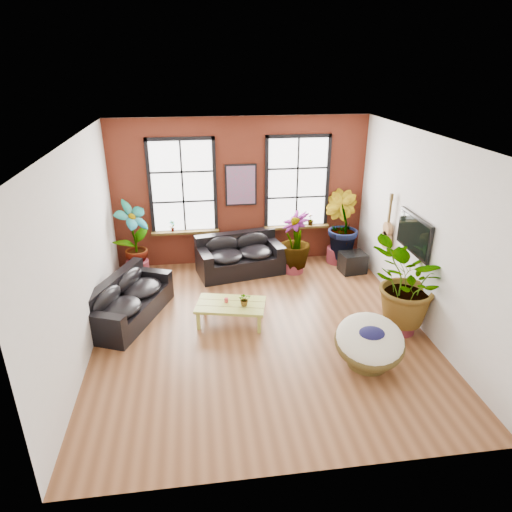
{
  "coord_description": "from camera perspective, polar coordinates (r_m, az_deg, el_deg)",
  "views": [
    {
      "loc": [
        -1.08,
        -7.2,
        4.67
      ],
      "look_at": [
        0.0,
        0.6,
        1.25
      ],
      "focal_mm": 32.0,
      "sensor_mm": 36.0,
      "label": 1
    }
  ],
  "objects": [
    {
      "name": "tv_wall_unit",
      "position": [
        9.31,
        18.2,
        2.62
      ],
      "size": [
        0.13,
        1.86,
        1.2
      ],
      "color": "black",
      "rests_on": "room"
    },
    {
      "name": "pot_right_wall",
      "position": [
        8.94,
        17.67,
        -7.87
      ],
      "size": [
        0.68,
        0.68,
        0.38
      ],
      "rotation": [
        0.0,
        0.0,
        0.43
      ],
      "color": "maroon",
      "rests_on": "ground"
    },
    {
      "name": "table_plant",
      "position": [
        8.55,
        -1.43,
        -5.42
      ],
      "size": [
        0.23,
        0.2,
        0.26
      ],
      "primitive_type": "imported",
      "rotation": [
        0.0,
        0.0,
        -0.0
      ],
      "color": "#1D4913",
      "rests_on": "coffee_table"
    },
    {
      "name": "media_box",
      "position": [
        11.02,
        11.97,
        -0.79
      ],
      "size": [
        0.63,
        0.54,
        0.48
      ],
      "rotation": [
        0.0,
        0.0,
        0.12
      ],
      "color": "black",
      "rests_on": "ground"
    },
    {
      "name": "pot_back_left",
      "position": [
        10.95,
        -14.53,
        -1.5
      ],
      "size": [
        0.68,
        0.68,
        0.38
      ],
      "rotation": [
        0.0,
        0.0,
        -0.41
      ],
      "color": "maroon",
      "rests_on": "ground"
    },
    {
      "name": "room",
      "position": [
        7.98,
        0.44,
        1.98
      ],
      "size": [
        6.04,
        6.54,
        3.54
      ],
      "color": "brown",
      "rests_on": "ground"
    },
    {
      "name": "floor_plant_mid",
      "position": [
        10.62,
        4.9,
        2.03
      ],
      "size": [
        0.94,
        0.94,
        1.32
      ],
      "primitive_type": "imported",
      "rotation": [
        0.0,
        0.0,
        5.04
      ],
      "color": "#1D4913",
      "rests_on": "ground"
    },
    {
      "name": "coffee_table",
      "position": [
        8.7,
        -3.18,
        -6.23
      ],
      "size": [
        1.42,
        1.01,
        0.5
      ],
      "rotation": [
        0.0,
        0.0,
        -0.23
      ],
      "color": "#9FA73C",
      "rests_on": "ground"
    },
    {
      "name": "sofa_back",
      "position": [
        10.72,
        -2.09,
        0.01
      ],
      "size": [
        2.1,
        1.32,
        0.89
      ],
      "rotation": [
        0.0,
        0.0,
        0.2
      ],
      "color": "black",
      "rests_on": "ground"
    },
    {
      "name": "pot_mid",
      "position": [
        10.85,
        4.69,
        -1.11
      ],
      "size": [
        0.58,
        0.58,
        0.35
      ],
      "rotation": [
        0.0,
        0.0,
        0.25
      ],
      "color": "maroon",
      "rests_on": "ground"
    },
    {
      "name": "sill_plant_left",
      "position": [
        10.97,
        -10.42,
        3.72
      ],
      "size": [
        0.17,
        0.17,
        0.27
      ],
      "primitive_type": "imported",
      "rotation": [
        0.0,
        0.0,
        0.79
      ],
      "color": "#1D4913",
      "rests_on": "room"
    },
    {
      "name": "sofa_left",
      "position": [
        9.17,
        -15.82,
        -5.45
      ],
      "size": [
        1.6,
        2.25,
        0.82
      ],
      "rotation": [
        0.0,
        0.0,
        1.17
      ],
      "color": "black",
      "rests_on": "ground"
    },
    {
      "name": "floor_plant_back_right",
      "position": [
        11.23,
        10.54,
        3.82
      ],
      "size": [
        1.06,
        1.14,
        1.64
      ],
      "primitive_type": "imported",
      "rotation": [
        0.0,
        0.0,
        2.06
      ],
      "color": "#1D4913",
      "rests_on": "ground"
    },
    {
      "name": "floor_plant_right_wall",
      "position": [
        8.55,
        18.56,
        -3.4
      ],
      "size": [
        1.91,
        1.95,
        1.64
      ],
      "primitive_type": "imported",
      "rotation": [
        0.0,
        0.0,
        4.07
      ],
      "color": "#1D4913",
      "rests_on": "ground"
    },
    {
      "name": "sill_plant_right",
      "position": [
        11.3,
        6.82,
        4.54
      ],
      "size": [
        0.19,
        0.19,
        0.27
      ],
      "primitive_type": "imported",
      "rotation": [
        0.0,
        0.0,
        3.49
      ],
      "color": "#1D4913",
      "rests_on": "room"
    },
    {
      "name": "poster",
      "position": [
        10.79,
        -1.89,
        8.85
      ],
      "size": [
        0.74,
        0.06,
        0.98
      ],
      "color": "black",
      "rests_on": "room"
    },
    {
      "name": "pot_back_right",
      "position": [
        11.5,
        10.12,
        0.16
      ],
      "size": [
        0.63,
        0.63,
        0.38
      ],
      "rotation": [
        0.0,
        0.0,
        0.22
      ],
      "color": "maroon",
      "rests_on": "ground"
    },
    {
      "name": "floor_plant_back_left",
      "position": [
        10.69,
        -15.01,
        2.41
      ],
      "size": [
        1.01,
        1.04,
        1.65
      ],
      "primitive_type": "imported",
      "rotation": [
        0.0,
        0.0,
        0.87
      ],
      "color": "#1D4913",
      "rests_on": "ground"
    },
    {
      "name": "papasan_chair",
      "position": [
        7.76,
        14.02,
        -10.38
      ],
      "size": [
        1.33,
        1.34,
        0.85
      ],
      "rotation": [
        0.0,
        0.0,
        -0.19
      ],
      "color": "brown",
      "rests_on": "ground"
    }
  ]
}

